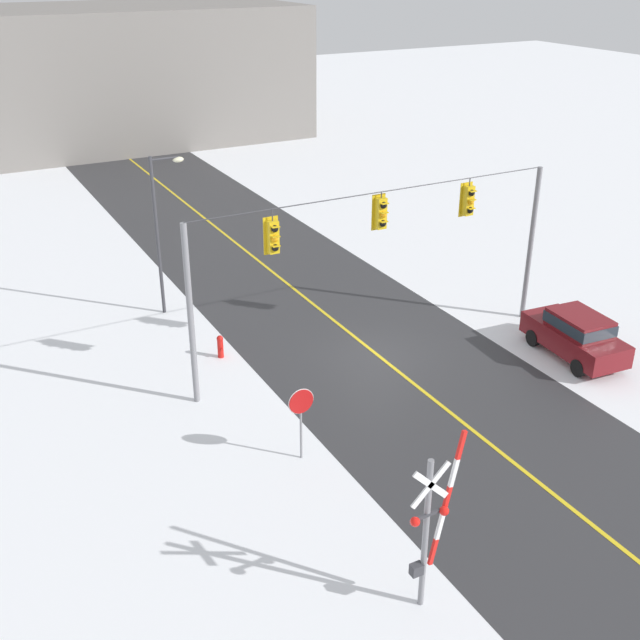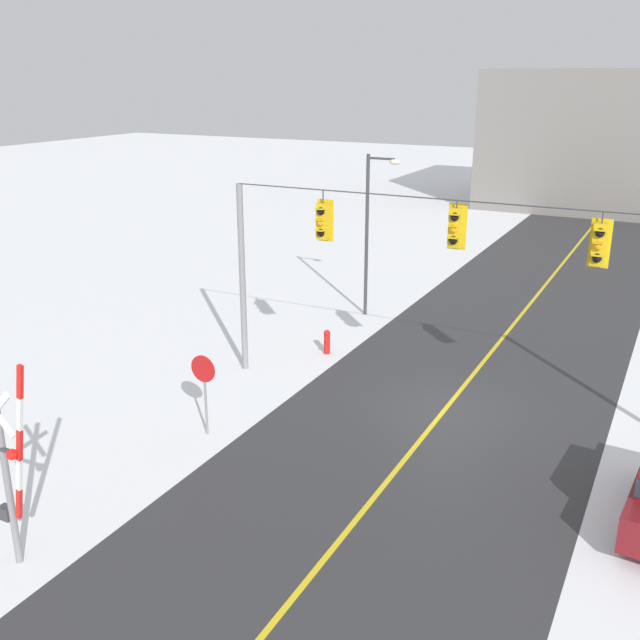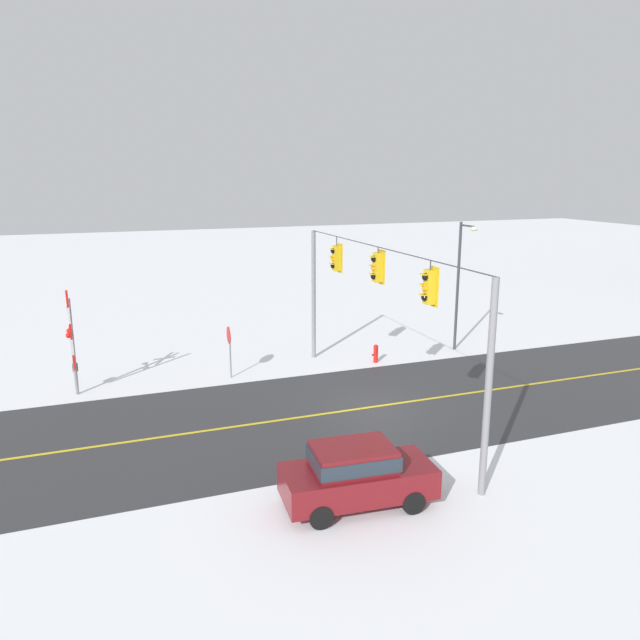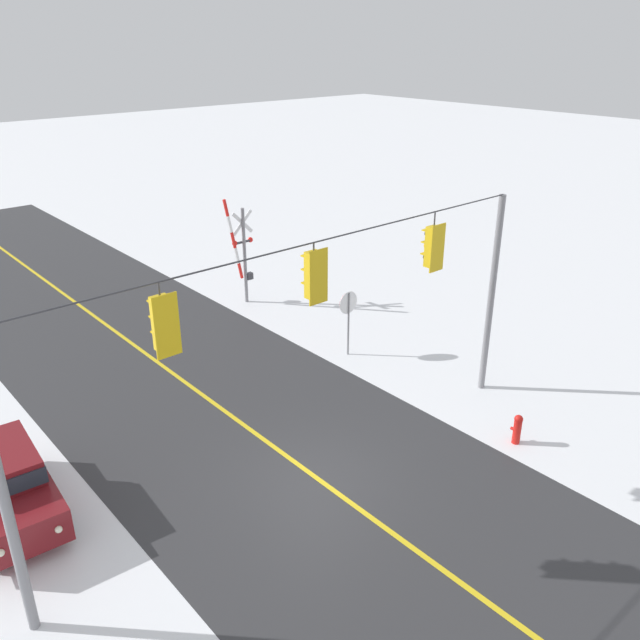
# 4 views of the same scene
# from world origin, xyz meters

# --- Properties ---
(ground_plane) EXTENTS (160.00, 160.00, 0.00)m
(ground_plane) POSITION_xyz_m (0.00, 0.00, 0.00)
(ground_plane) COLOR white
(road_asphalt) EXTENTS (9.00, 80.00, 0.01)m
(road_asphalt) POSITION_xyz_m (0.00, 6.00, 0.00)
(road_asphalt) COLOR #303033
(road_asphalt) RESTS_ON ground
(lane_centre_line) EXTENTS (0.14, 72.00, 0.01)m
(lane_centre_line) POSITION_xyz_m (0.00, 6.00, 0.01)
(lane_centre_line) COLOR gold
(lane_centre_line) RESTS_ON ground
(signal_span) EXTENTS (14.20, 0.47, 6.22)m
(signal_span) POSITION_xyz_m (-0.06, -0.01, 4.28)
(signal_span) COLOR gray
(signal_span) RESTS_ON ground
(stop_sign) EXTENTS (0.80, 0.09, 2.35)m
(stop_sign) POSITION_xyz_m (-5.37, -4.51, 1.71)
(stop_sign) COLOR gray
(stop_sign) RESTS_ON ground
(railroad_crossing) EXTENTS (1.37, 0.31, 4.48)m
(railroad_crossing) POSITION_xyz_m (-5.44, -10.86, 2.26)
(railroad_crossing) COLOR gray
(railroad_crossing) RESTS_ON ground
(parked_car_maroon) EXTENTS (2.07, 4.30, 1.74)m
(parked_car_maroon) POSITION_xyz_m (6.30, -3.56, 0.95)
(parked_car_maroon) COLOR maroon
(parked_car_maroon) RESTS_ON ground
(streetlamp_near) EXTENTS (1.39, 0.28, 6.50)m
(streetlamp_near) POSITION_xyz_m (-5.59, 7.27, 3.92)
(streetlamp_near) COLOR #38383D
(streetlamp_near) RESTS_ON ground
(fire_hydrant) EXTENTS (0.24, 0.31, 0.88)m
(fire_hydrant) POSITION_xyz_m (-5.18, 2.49, 0.47)
(fire_hydrant) COLOR red
(fire_hydrant) RESTS_ON ground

